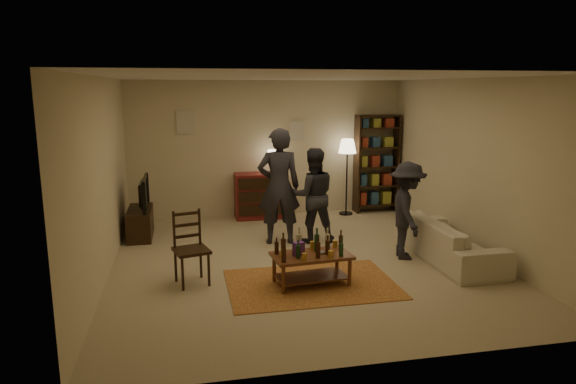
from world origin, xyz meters
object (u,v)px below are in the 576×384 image
object	(u,v)px
tv_stand	(140,215)
person_right	(313,195)
floor_lamp	(347,151)
sofa	(450,240)
coffee_table	(311,257)
person_left	(279,186)
dining_chair	(190,245)
person_by_sofa	(407,211)
bookshelf	(376,163)
dresser	(261,194)

from	to	relation	value
tv_stand	person_right	size ratio (longest dim) A/B	0.67
floor_lamp	sofa	distance (m)	3.27
coffee_table	person_left	bearing A→B (deg)	91.77
dining_chair	tv_stand	bearing A→B (deg)	94.16
person_right	person_by_sofa	xyz separation A→B (m)	(1.18, -1.12, -0.05)
coffee_table	bookshelf	bearing A→B (deg)	57.87
coffee_table	person_by_sofa	xyz separation A→B (m)	(1.69, 0.77, 0.36)
sofa	person_left	bearing A→B (deg)	59.53
bookshelf	person_by_sofa	bearing A→B (deg)	-102.44
floor_lamp	person_by_sofa	xyz separation A→B (m)	(0.03, -2.82, -0.56)
dining_chair	tv_stand	xyz separation A→B (m)	(-0.81, 2.34, -0.14)
sofa	dresser	bearing A→B (deg)	37.54
tv_stand	floor_lamp	world-z (taller)	floor_lamp
dining_chair	sofa	distance (m)	3.84
dresser	person_by_sofa	distance (m)	3.40
sofa	person_by_sofa	world-z (taller)	person_by_sofa
bookshelf	person_left	world-z (taller)	bookshelf
person_left	tv_stand	bearing A→B (deg)	-14.30
dining_chair	person_right	size ratio (longest dim) A/B	0.62
person_right	person_by_sofa	distance (m)	1.63
bookshelf	person_right	bearing A→B (deg)	-135.01
sofa	person_left	world-z (taller)	person_left
coffee_table	floor_lamp	size ratio (longest dim) A/B	0.69
dresser	person_by_sofa	bearing A→B (deg)	-58.17
dining_chair	bookshelf	world-z (taller)	bookshelf
coffee_table	bookshelf	xyz separation A→B (m)	(2.34, 3.72, 0.65)
person_by_sofa	sofa	bearing A→B (deg)	-98.64
tv_stand	floor_lamp	bearing A→B (deg)	11.97
dresser	person_left	xyz separation A→B (m)	(0.04, -1.73, 0.49)
dining_chair	dresser	world-z (taller)	dresser
dining_chair	person_left	size ratio (longest dim) A/B	0.51
person_by_sofa	person_left	bearing A→B (deg)	69.09
tv_stand	bookshelf	distance (m)	4.84
bookshelf	person_right	world-z (taller)	bookshelf
coffee_table	dresser	distance (m)	3.66
person_left	person_by_sofa	bearing A→B (deg)	151.94
coffee_table	dining_chair	size ratio (longest dim) A/B	1.08
coffee_table	dresser	size ratio (longest dim) A/B	0.78
tv_stand	person_right	xyz separation A→B (m)	(2.86, -0.85, 0.41)
dining_chair	dresser	distance (m)	3.56
dining_chair	person_left	bearing A→B (deg)	30.81
person_right	person_by_sofa	bearing A→B (deg)	139.81
sofa	person_left	xyz separation A→B (m)	(-2.35, 1.38, 0.66)
coffee_table	sofa	size ratio (longest dim) A/B	0.51
person_left	dining_chair	bearing A→B (deg)	51.03
dresser	person_right	world-z (taller)	person_right
floor_lamp	bookshelf	bearing A→B (deg)	10.82
person_left	person_by_sofa	size ratio (longest dim) A/B	1.30
person_right	bookshelf	bearing A→B (deg)	-131.69
bookshelf	floor_lamp	size ratio (longest dim) A/B	1.30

